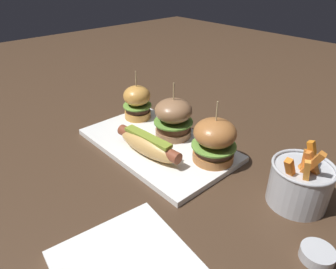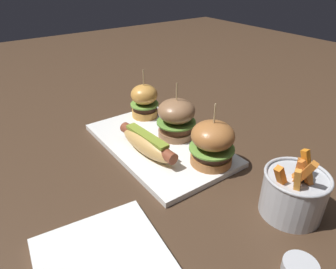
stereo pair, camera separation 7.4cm
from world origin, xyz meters
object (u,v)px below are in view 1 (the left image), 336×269
at_px(sauce_ramekin, 317,254).
at_px(side_plate, 126,267).
at_px(fries_bucket, 300,183).
at_px(slider_center, 174,118).
at_px(platter_main, 158,145).
at_px(slider_right, 214,140).
at_px(hot_dog, 148,144).
at_px(slider_left, 137,102).

height_order(sauce_ramekin, side_plate, sauce_ramekin).
xyz_separation_m(fries_bucket, side_plate, (-0.10, -0.34, -0.04)).
bearing_deg(slider_center, sauce_ramekin, -11.28).
bearing_deg(slider_center, platter_main, -93.23).
distance_m(platter_main, side_plate, 0.36).
bearing_deg(fries_bucket, slider_right, -173.10).
bearing_deg(fries_bucket, side_plate, -106.42).
relative_size(hot_dog, slider_center, 1.33).
xyz_separation_m(slider_right, sauce_ramekin, (0.29, -0.08, -0.06)).
bearing_deg(slider_right, sauce_ramekin, -14.98).
bearing_deg(platter_main, slider_left, 161.45).
distance_m(slider_center, slider_right, 0.14).
relative_size(platter_main, side_plate, 1.98).
xyz_separation_m(platter_main, slider_left, (-0.15, 0.05, 0.06)).
bearing_deg(platter_main, sauce_ramekin, -4.09).
distance_m(slider_left, sauce_ramekin, 0.59).
bearing_deg(hot_dog, platter_main, 116.30).
bearing_deg(hot_dog, side_plate, -45.39).
bearing_deg(slider_left, fries_bucket, 2.28).
xyz_separation_m(hot_dog, slider_right, (0.12, 0.10, 0.03)).
distance_m(platter_main, fries_bucket, 0.35).
bearing_deg(sauce_ramekin, fries_bucket, 131.86).
xyz_separation_m(slider_left, fries_bucket, (0.49, 0.02, -0.02)).
relative_size(slider_center, slider_right, 1.00).
xyz_separation_m(slider_center, side_plate, (0.24, -0.33, -0.06)).
bearing_deg(slider_left, hot_dog, -30.29).
distance_m(slider_left, slider_center, 0.15).
xyz_separation_m(platter_main, fries_bucket, (0.34, 0.07, 0.04)).
bearing_deg(slider_center, fries_bucket, 2.51).
height_order(hot_dog, slider_left, slider_left).
height_order(platter_main, slider_left, slider_left).
relative_size(fries_bucket, side_plate, 0.71).
height_order(slider_center, fries_bucket, slider_center).
xyz_separation_m(platter_main, slider_right, (0.15, 0.05, 0.06)).
distance_m(slider_right, sauce_ramekin, 0.30).
xyz_separation_m(fries_bucket, sauce_ramekin, (0.09, -0.10, -0.04)).
bearing_deg(slider_center, hot_dog, -78.03).
relative_size(hot_dog, fries_bucket, 1.39).
bearing_deg(slider_center, slider_right, -3.59).
xyz_separation_m(hot_dog, slider_left, (-0.18, 0.10, 0.02)).
height_order(hot_dog, fries_bucket, fries_bucket).
xyz_separation_m(platter_main, hot_dog, (0.03, -0.05, 0.03)).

